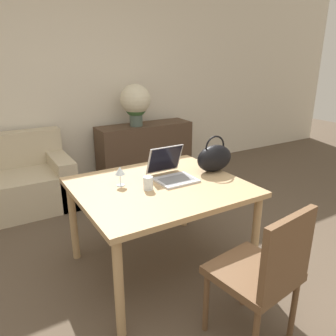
{
  "coord_description": "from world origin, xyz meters",
  "views": [
    {
      "loc": [
        -1.06,
        -1.44,
        1.66
      ],
      "look_at": [
        0.15,
        0.56,
        0.85
      ],
      "focal_mm": 35.0,
      "sensor_mm": 36.0,
      "label": 1
    }
  ],
  "objects_px": {
    "chair": "(264,270)",
    "wine_glass": "(120,172)",
    "laptop": "(171,170)",
    "handbag": "(214,158)",
    "flower_vase": "(136,102)",
    "drinking_glass": "(148,183)"
  },
  "relations": [
    {
      "from": "drinking_glass",
      "to": "wine_glass",
      "type": "relative_size",
      "value": 0.66
    },
    {
      "from": "drinking_glass",
      "to": "handbag",
      "type": "height_order",
      "value": "handbag"
    },
    {
      "from": "chair",
      "to": "handbag",
      "type": "relative_size",
      "value": 2.73
    },
    {
      "from": "laptop",
      "to": "wine_glass",
      "type": "xyz_separation_m",
      "value": [
        -0.41,
        0.05,
        0.05
      ]
    },
    {
      "from": "chair",
      "to": "flower_vase",
      "type": "relative_size",
      "value": 1.65
    },
    {
      "from": "wine_glass",
      "to": "flower_vase",
      "type": "xyz_separation_m",
      "value": [
        0.98,
        1.76,
        0.24
      ]
    },
    {
      "from": "drinking_glass",
      "to": "wine_glass",
      "type": "height_order",
      "value": "wine_glass"
    },
    {
      "from": "chair",
      "to": "wine_glass",
      "type": "xyz_separation_m",
      "value": [
        -0.39,
        1.09,
        0.33
      ]
    },
    {
      "from": "chair",
      "to": "laptop",
      "type": "distance_m",
      "value": 1.07
    },
    {
      "from": "drinking_glass",
      "to": "flower_vase",
      "type": "height_order",
      "value": "flower_vase"
    },
    {
      "from": "drinking_glass",
      "to": "chair",
      "type": "bearing_deg",
      "value": -74.7
    },
    {
      "from": "drinking_glass",
      "to": "wine_glass",
      "type": "xyz_separation_m",
      "value": [
        -0.14,
        0.17,
        0.06
      ]
    },
    {
      "from": "chair",
      "to": "handbag",
      "type": "height_order",
      "value": "handbag"
    },
    {
      "from": "chair",
      "to": "laptop",
      "type": "height_order",
      "value": "laptop"
    },
    {
      "from": "chair",
      "to": "flower_vase",
      "type": "bearing_deg",
      "value": 70.89
    },
    {
      "from": "handbag",
      "to": "laptop",
      "type": "bearing_deg",
      "value": 172.78
    },
    {
      "from": "chair",
      "to": "drinking_glass",
      "type": "xyz_separation_m",
      "value": [
        -0.25,
        0.92,
        0.27
      ]
    },
    {
      "from": "drinking_glass",
      "to": "flower_vase",
      "type": "bearing_deg",
      "value": 66.52
    },
    {
      "from": "wine_glass",
      "to": "laptop",
      "type": "bearing_deg",
      "value": -7.54
    },
    {
      "from": "chair",
      "to": "flower_vase",
      "type": "height_order",
      "value": "flower_vase"
    },
    {
      "from": "laptop",
      "to": "wine_glass",
      "type": "distance_m",
      "value": 0.41
    },
    {
      "from": "chair",
      "to": "wine_glass",
      "type": "relative_size",
      "value": 6.07
    }
  ]
}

